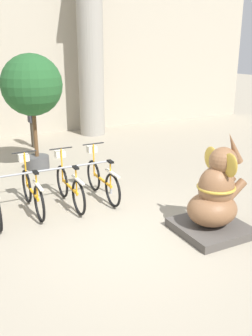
{
  "coord_description": "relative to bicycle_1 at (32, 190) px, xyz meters",
  "views": [
    {
      "loc": [
        -2.63,
        -4.97,
        3.06
      ],
      "look_at": [
        0.25,
        0.68,
        1.0
      ],
      "focal_mm": 40.0,
      "sensor_mm": 36.0,
      "label": 1
    }
  ],
  "objects": [
    {
      "name": "person_pedestrian",
      "position": [
        1.2,
        4.84,
        0.57
      ],
      "size": [
        0.22,
        0.47,
        1.64
      ],
      "color": "brown",
      "rests_on": "ground_plane"
    },
    {
      "name": "column_right",
      "position": [
        3.6,
        5.74,
        2.21
      ],
      "size": [
        1.11,
        1.11,
        5.16
      ],
      "color": "gray",
      "rests_on": "ground_plane"
    },
    {
      "name": "bicycle_2",
      "position": [
        0.74,
        -0.06,
        0.0
      ],
      "size": [
        0.48,
        1.69,
        1.09
      ],
      "color": "black",
      "rests_on": "ground_plane"
    },
    {
      "name": "bike_rack",
      "position": [
        0.37,
        0.09,
        0.16
      ],
      "size": [
        2.81,
        0.05,
        0.77
      ],
      "color": "gray",
      "rests_on": "ground_plane"
    },
    {
      "name": "elephant_statue",
      "position": [
        2.56,
        -2.31,
        0.18
      ],
      "size": [
        1.15,
        1.15,
        1.76
      ],
      "color": "#4C4742",
      "rests_on": "ground_plane"
    },
    {
      "name": "potted_tree",
      "position": [
        0.76,
        2.62,
        1.68
      ],
      "size": [
        1.52,
        1.52,
        2.92
      ],
      "color": "#4C4C4C",
      "rests_on": "ground_plane"
    },
    {
      "name": "bicycle_3",
      "position": [
        1.47,
        -0.01,
        0.0
      ],
      "size": [
        0.48,
        1.69,
        1.09
      ],
      "color": "black",
      "rests_on": "ground_plane"
    },
    {
      "name": "bicycle_1",
      "position": [
        0.0,
        0.0,
        0.0
      ],
      "size": [
        0.48,
        1.69,
        1.09
      ],
      "color": "black",
      "rests_on": "ground_plane"
    },
    {
      "name": "ground_plane",
      "position": [
        1.19,
        -1.86,
        -0.42
      ],
      "size": [
        60.0,
        60.0,
        0.0
      ],
      "primitive_type": "plane",
      "color": "#9E937F"
    },
    {
      "name": "building_facade",
      "position": [
        1.19,
        6.74,
        2.58
      ],
      "size": [
        20.0,
        0.2,
        6.0
      ],
      "color": "#B2A893",
      "rests_on": "ground_plane"
    }
  ]
}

